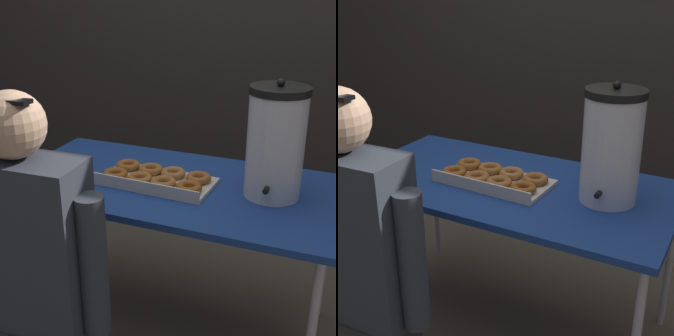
# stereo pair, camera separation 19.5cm
# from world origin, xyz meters

# --- Properties ---
(ground_plane) EXTENTS (12.00, 12.00, 0.00)m
(ground_plane) POSITION_xyz_m (0.00, 0.00, 0.00)
(ground_plane) COLOR brown
(back_wall) EXTENTS (6.00, 0.11, 2.78)m
(back_wall) POSITION_xyz_m (0.00, 1.11, 1.39)
(back_wall) COLOR #282623
(back_wall) RESTS_ON ground
(folding_table) EXTENTS (1.38, 0.72, 0.72)m
(folding_table) POSITION_xyz_m (0.00, 0.00, 0.67)
(folding_table) COLOR navy
(folding_table) RESTS_ON ground
(donut_box) EXTENTS (0.48, 0.27, 0.05)m
(donut_box) POSITION_xyz_m (-0.05, -0.04, 0.74)
(donut_box) COLOR beige
(donut_box) RESTS_ON folding_table
(coffee_urn) EXTENTS (0.22, 0.25, 0.46)m
(coffee_urn) POSITION_xyz_m (0.41, 0.03, 0.93)
(coffee_urn) COLOR silver
(coffee_urn) RESTS_ON folding_table
(cell_phone) EXTENTS (0.15, 0.17, 0.01)m
(cell_phone) POSITION_xyz_m (-0.47, -0.23, 0.72)
(cell_phone) COLOR black
(cell_phone) RESTS_ON folding_table
(person_seated) EXTENTS (0.55, 0.24, 1.22)m
(person_seated) POSITION_xyz_m (-0.24, -0.65, 0.58)
(person_seated) COLOR #33332D
(person_seated) RESTS_ON ground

